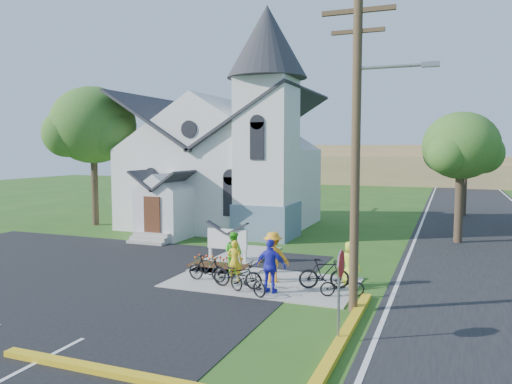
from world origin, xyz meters
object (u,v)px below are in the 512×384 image
at_px(church_sign, 227,240).
at_px(bike_2, 248,282).
at_px(cyclist_1, 233,252).
at_px(bike_3, 324,274).
at_px(stop_sign, 340,276).
at_px(cyclist_0, 235,261).
at_px(cyclist_2, 271,266).
at_px(bike_0, 237,274).
at_px(cyclist_3, 273,257).
at_px(cyclist_4, 350,263).
at_px(bike_4, 342,285).
at_px(utility_pole, 358,138).
at_px(bike_1, 207,268).

xyz_separation_m(church_sign, bike_2, (2.80, -4.40, -0.53)).
distance_m(cyclist_1, bike_3, 4.06).
distance_m(cyclist_1, bike_2, 3.03).
bearing_deg(stop_sign, cyclist_0, 138.63).
bearing_deg(bike_2, cyclist_2, -33.45).
xyz_separation_m(cyclist_0, bike_2, (1.08, -1.33, -0.35)).
distance_m(cyclist_0, cyclist_1, 1.31).
bearing_deg(cyclist_0, bike_0, 112.26).
distance_m(cyclist_0, cyclist_3, 1.45).
relative_size(church_sign, bike_0, 1.15).
relative_size(church_sign, cyclist_4, 1.34).
bearing_deg(bike_2, cyclist_1, 56.21).
relative_size(bike_0, cyclist_2, 1.01).
relative_size(cyclist_4, bike_4, 1.09).
bearing_deg(stop_sign, church_sign, 131.88).
xyz_separation_m(utility_pole, cyclist_3, (-3.50, 2.13, -4.39)).
bearing_deg(utility_pole, cyclist_2, 166.32).
relative_size(stop_sign, bike_4, 1.64).
bearing_deg(bike_3, cyclist_1, 57.55).
xyz_separation_m(cyclist_0, bike_4, (4.18, -0.40, -0.40)).
bearing_deg(church_sign, bike_1, -78.24).
relative_size(utility_pole, cyclist_1, 5.89).
bearing_deg(cyclist_3, bike_1, -3.83).
bearing_deg(cyclist_0, utility_pole, 153.04).
distance_m(stop_sign, cyclist_1, 7.83).
bearing_deg(cyclist_4, cyclist_1, 17.71).
distance_m(stop_sign, bike_4, 4.21).
xyz_separation_m(stop_sign, bike_0, (-4.50, 3.62, -1.23)).
xyz_separation_m(stop_sign, cyclist_2, (-3.16, 3.45, -0.78)).
distance_m(utility_pole, bike_4, 5.15).
height_order(utility_pole, cyclist_3, utility_pole).
xyz_separation_m(stop_sign, bike_4, (-0.73, 3.93, -1.34)).
bearing_deg(cyclist_3, church_sign, -62.55).
bearing_deg(cyclist_0, cyclist_1, -72.28).
height_order(utility_pole, cyclist_2, utility_pole).
bearing_deg(bike_1, cyclist_2, -98.11).
distance_m(cyclist_2, bike_2, 0.95).
relative_size(bike_2, cyclist_4, 1.03).
height_order(cyclist_0, bike_1, cyclist_0).
height_order(bike_0, cyclist_1, cyclist_1).
xyz_separation_m(bike_1, bike_4, (5.20, -0.10, -0.09)).
bearing_deg(cyclist_1, stop_sign, 152.10).
xyz_separation_m(cyclist_2, cyclist_4, (2.40, 2.03, -0.13)).
bearing_deg(church_sign, cyclist_1, -58.92).
bearing_deg(bike_2, cyclist_3, 14.46).
height_order(cyclist_1, cyclist_4, cyclist_1).
height_order(bike_0, cyclist_2, cyclist_2).
bearing_deg(cyclist_2, church_sign, -46.26).
height_order(bike_1, bike_4, bike_1).
bearing_deg(cyclist_3, cyclist_1, -41.93).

